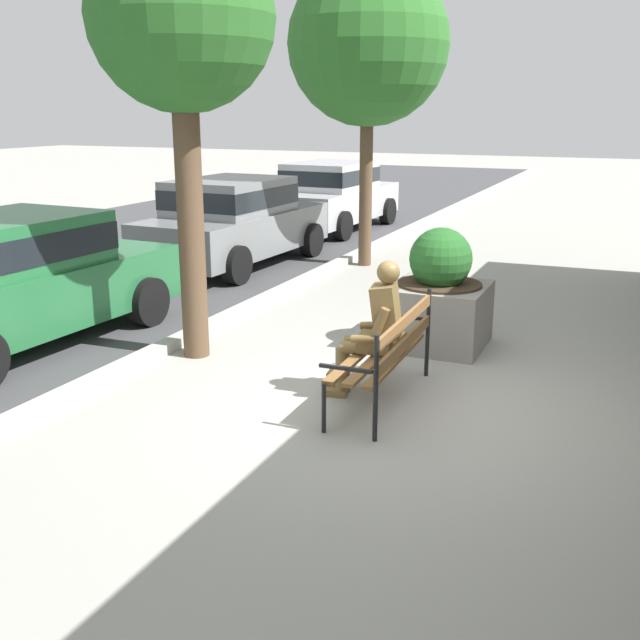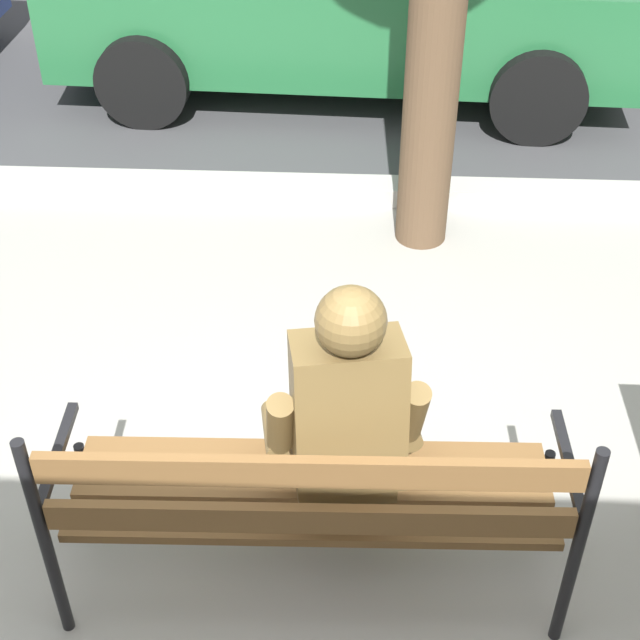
# 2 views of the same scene
# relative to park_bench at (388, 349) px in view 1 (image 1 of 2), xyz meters

# --- Properties ---
(ground_plane) EXTENTS (80.00, 80.00, 0.00)m
(ground_plane) POSITION_rel_park_bench_xyz_m (-0.04, -0.02, -0.54)
(ground_plane) COLOR #9E9B93
(curb_stone) EXTENTS (60.00, 0.20, 0.12)m
(curb_stone) POSITION_rel_park_bench_xyz_m (-0.04, 2.88, -0.48)
(curb_stone) COLOR #B2AFA8
(curb_stone) RESTS_ON ground
(park_bench) EXTENTS (1.81, 0.58, 0.95)m
(park_bench) POSITION_rel_park_bench_xyz_m (0.00, 0.00, 0.00)
(park_bench) COLOR brown
(park_bench) RESTS_ON ground
(bronze_statue_seated) EXTENTS (0.60, 0.84, 1.37)m
(bronze_statue_seated) POSITION_rel_park_bench_xyz_m (0.11, 0.21, 0.12)
(bronze_statue_seated) COLOR brown
(bronze_statue_seated) RESTS_ON ground
(concrete_planter) EXTENTS (1.10, 1.10, 1.42)m
(concrete_planter) POSITION_rel_park_bench_xyz_m (1.96, 0.03, 0.04)
(concrete_planter) COLOR gray
(concrete_planter) RESTS_ON ground
(street_tree_down_street) EXTENTS (1.96, 1.96, 4.64)m
(street_tree_down_street) POSITION_rel_park_bench_xyz_m (0.50, 2.48, 3.05)
(street_tree_down_street) COLOR brown
(street_tree_down_street) RESTS_ON ground
(street_tree_far_corner) EXTENTS (2.74, 2.74, 5.17)m
(street_tree_far_corner) POSITION_rel_park_bench_xyz_m (6.13, 2.51, 3.24)
(street_tree_far_corner) COLOR brown
(street_tree_far_corner) RESTS_ON ground
(parked_car_green) EXTENTS (4.17, 2.07, 1.56)m
(parked_car_green) POSITION_rel_park_bench_xyz_m (-0.05, 4.64, 0.30)
(parked_car_green) COLOR #236638
(parked_car_green) RESTS_ON ground
(parked_car_grey) EXTENTS (4.17, 2.07, 1.56)m
(parked_car_grey) POSITION_rel_park_bench_xyz_m (5.14, 4.64, 0.30)
(parked_car_grey) COLOR slate
(parked_car_grey) RESTS_ON ground
(parked_car_silver) EXTENTS (4.17, 2.07, 1.56)m
(parked_car_silver) POSITION_rel_park_bench_xyz_m (9.69, 4.64, 0.30)
(parked_car_silver) COLOR #B7B7BC
(parked_car_silver) RESTS_ON ground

